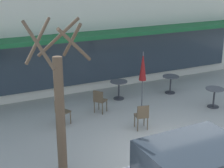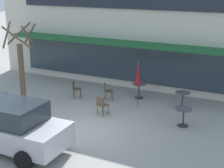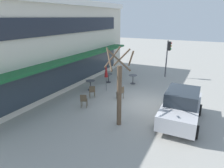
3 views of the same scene
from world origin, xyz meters
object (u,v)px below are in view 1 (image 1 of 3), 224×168
at_px(cafe_table_near_wall, 171,82).
at_px(cafe_table_streetside, 214,94).
at_px(cafe_chair_1, 99,100).
at_px(cafe_chair_2, 61,111).
at_px(patio_umbrella_green_folded, 143,67).
at_px(cafe_chair_0, 142,115).
at_px(cafe_table_by_tree, 119,87).
at_px(street_tree, 60,105).

relative_size(cafe_table_near_wall, cafe_table_streetside, 1.00).
height_order(cafe_chair_1, cafe_chair_2, same).
bearing_deg(patio_umbrella_green_folded, cafe_chair_0, -120.68).
height_order(cafe_table_streetside, cafe_table_by_tree, same).
bearing_deg(cafe_chair_2, cafe_chair_1, 13.84).
height_order(cafe_table_streetside, street_tree, street_tree).
xyz_separation_m(cafe_table_by_tree, cafe_chair_2, (-2.88, -1.36, 0.01)).
distance_m(cafe_table_by_tree, cafe_chair_2, 3.19).
bearing_deg(cafe_table_by_tree, cafe_chair_0, -101.77).
height_order(patio_umbrella_green_folded, street_tree, street_tree).
height_order(cafe_table_near_wall, cafe_chair_2, cafe_chair_2).
bearing_deg(cafe_table_streetside, cafe_chair_0, -172.31).
height_order(cafe_table_by_tree, cafe_chair_1, cafe_chair_1).
bearing_deg(cafe_table_streetside, street_tree, -164.92).
bearing_deg(cafe_table_streetside, cafe_chair_2, 170.01).
xyz_separation_m(patio_umbrella_green_folded, cafe_chair_0, (-1.00, -1.68, -1.10)).
bearing_deg(cafe_table_near_wall, cafe_table_streetside, -73.60).
bearing_deg(cafe_table_by_tree, cafe_chair_2, -154.67).
height_order(cafe_table_by_tree, patio_umbrella_green_folded, patio_umbrella_green_folded).
bearing_deg(cafe_table_streetside, cafe_chair_1, 161.43).
bearing_deg(cafe_chair_2, cafe_table_by_tree, 25.33).
bearing_deg(cafe_chair_1, cafe_chair_2, -166.16).
height_order(cafe_table_near_wall, cafe_chair_1, cafe_chair_1).
height_order(cafe_table_by_tree, cafe_chair_0, cafe_chair_0).
height_order(cafe_table_streetside, cafe_chair_2, cafe_chair_2).
relative_size(cafe_table_by_tree, street_tree, 0.19).
bearing_deg(patio_umbrella_green_folded, cafe_table_by_tree, 109.04).
relative_size(cafe_table_streetside, street_tree, 0.19).
xyz_separation_m(cafe_table_near_wall, street_tree, (-6.08, -3.83, 1.44)).
xyz_separation_m(cafe_chair_0, cafe_chair_2, (-2.29, 1.49, 0.00)).
relative_size(cafe_table_near_wall, cafe_chair_0, 0.85).
relative_size(cafe_table_by_tree, cafe_chair_0, 0.85).
relative_size(cafe_table_near_wall, street_tree, 0.19).
bearing_deg(cafe_table_near_wall, cafe_chair_0, -139.21).
bearing_deg(street_tree, cafe_chair_2, 72.51).
height_order(cafe_table_streetside, patio_umbrella_green_folded, patio_umbrella_green_folded).
bearing_deg(patio_umbrella_green_folded, cafe_chair_2, -176.65).
height_order(cafe_table_streetside, cafe_chair_0, cafe_chair_0).
bearing_deg(cafe_table_near_wall, street_tree, -147.78).
relative_size(cafe_table_by_tree, cafe_chair_2, 0.85).
xyz_separation_m(cafe_table_streetside, cafe_chair_0, (-3.50, -0.47, 0.01)).
distance_m(cafe_table_by_tree, street_tree, 5.81).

